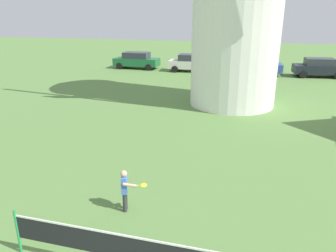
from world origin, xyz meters
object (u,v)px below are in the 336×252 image
Objects in this scene: tennis_net at (142,250)px; parked_car_cream at (192,63)px; player_far at (125,188)px; parked_car_black at (319,67)px; parked_car_green at (137,60)px; parked_car_blue at (255,65)px.

tennis_net is 1.39× the size of parked_car_cream.
player_far is at bearing 119.68° from tennis_net.
parked_car_black reaches higher than player_far.
parked_car_green is at bearing 177.32° from parked_car_cream.
parked_car_green and parked_car_blue have the same top height.
parked_car_black is (8.18, 22.60, 0.12)m from player_far.
parked_car_green is 5.49m from parked_car_cream.
parked_car_blue is (11.16, -0.45, 0.00)m from parked_car_green.
parked_car_cream is at bearing 96.80° from player_far.
player_far is 24.03m from parked_car_black.
tennis_net is 26.58m from parked_car_green.
player_far reaches higher than tennis_net.
tennis_net is 1.30× the size of parked_car_blue.
parked_car_blue is (3.00, 22.23, 0.12)m from player_far.
player_far is 0.29× the size of parked_car_black.
parked_car_cream and parked_car_blue have the same top height.
player_far is at bearing -70.22° from parked_car_green.
player_far is at bearing -109.90° from parked_car_black.
parked_car_cream is at bearing -179.07° from parked_car_black.
parked_car_cream is (-2.67, 22.42, 0.12)m from player_far.
tennis_net is 1.37× the size of parked_car_green.
parked_car_black is at bearing 70.10° from player_far.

